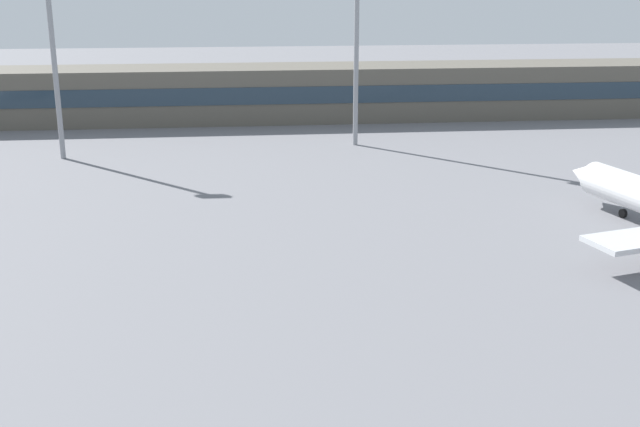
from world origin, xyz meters
The scene contains 4 objects.
ground_plane centered at (0.00, 40.00, 0.00)m, with size 400.00×400.00×0.00m, color slate.
terminal_building centered at (0.00, 105.39, 4.50)m, with size 158.95×12.13×9.00m.
floodlight_tower_west centered at (17.08, 83.46, 16.92)m, with size 3.20×0.80×29.68m.
floodlight_tower_east centered at (-23.66, 78.82, 14.68)m, with size 3.20×0.80×25.34m.
Camera 1 is at (0.12, -30.19, 24.62)m, focal length 44.88 mm.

